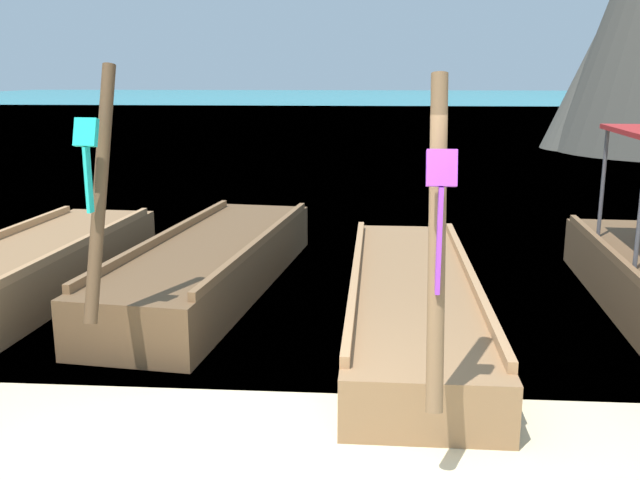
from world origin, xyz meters
The scene contains 3 objects.
sea_water centered at (0.00, 61.62, 0.00)m, with size 120.00×120.00×0.00m, color teal.
longtail_boat_turquoise_ribbon centered at (-1.49, 4.64, 0.34)m, with size 2.02×5.93×2.87m.
longtail_boat_violet_ribbon centered at (1.06, 3.52, 0.28)m, with size 1.42×6.14×2.79m.
Camera 1 is at (0.57, -4.19, 2.77)m, focal length 39.74 mm.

